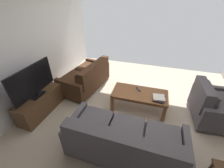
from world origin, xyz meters
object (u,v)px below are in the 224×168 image
book_stack (159,98)px  tv_remote (139,89)px  loveseat_near (87,77)px  sofa_main (124,142)px  coffee_table (139,95)px  flat_tv (32,81)px  tv_stand (40,104)px  armchair_side (214,106)px

book_stack → tv_remote: book_stack is taller
loveseat_near → book_stack: bearing=163.6°
sofa_main → coffee_table: size_ratio=1.56×
flat_tv → tv_remote: bearing=-157.0°
loveseat_near → sofa_main: bearing=129.8°
tv_stand → tv_remote: tv_stand is taller
sofa_main → tv_remote: (-0.03, -1.38, 0.09)m
coffee_table → sofa_main: bearing=86.5°
sofa_main → flat_tv: size_ratio=1.79×
flat_tv → book_stack: size_ratio=3.41×
book_stack → tv_stand: bearing=14.4°
flat_tv → tv_remote: flat_tv is taller
coffee_table → armchair_side: armchair_side is taller
tv_remote → armchair_side: bearing=179.0°
coffee_table → tv_remote: bearing=-71.1°
loveseat_near → armchair_side: size_ratio=1.57×
loveseat_near → tv_stand: 1.35m
loveseat_near → book_stack: size_ratio=4.98×
coffee_table → loveseat_near: bearing=-16.8°
tv_stand → armchair_side: (-3.62, -0.85, 0.11)m
tv_stand → book_stack: book_stack is taller
coffee_table → flat_tv: 2.27m
sofa_main → tv_stand: size_ratio=1.69×
loveseat_near → coffee_table: (-1.50, 0.45, 0.04)m
armchair_side → book_stack: armchair_side is taller
loveseat_near → flat_tv: bearing=63.8°
sofa_main → loveseat_near: 2.22m
coffee_table → tv_stand: size_ratio=1.09×
sofa_main → loveseat_near: (1.42, -1.71, -0.02)m
tv_stand → flat_tv: flat_tv is taller
loveseat_near → tv_remote: loveseat_near is taller
sofa_main → armchair_side: 2.10m
flat_tv → book_stack: flat_tv is taller
book_stack → loveseat_near: bearing=-16.4°
sofa_main → book_stack: 1.25m
sofa_main → book_stack: size_ratio=6.10×
coffee_table → tv_remote: tv_remote is taller
loveseat_near → book_stack: (-1.91, 0.56, 0.14)m
tv_remote → loveseat_near: bearing=-12.8°
armchair_side → book_stack: (1.12, 0.20, 0.13)m
armchair_side → book_stack: bearing=10.3°
sofa_main → tv_remote: bearing=-91.4°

